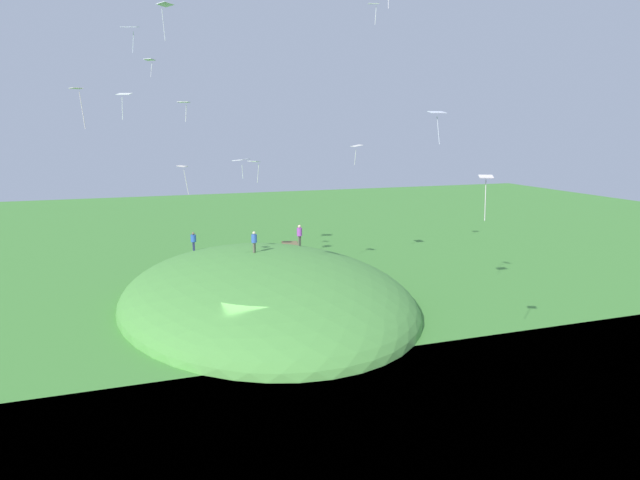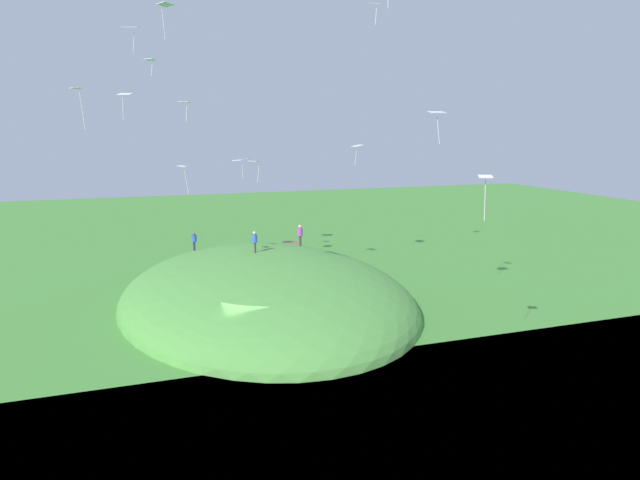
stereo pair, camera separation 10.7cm
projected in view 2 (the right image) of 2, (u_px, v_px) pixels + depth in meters
The scene contains 19 objects.
ground_plane at pixel (245, 343), 33.42m from camera, with size 160.00×160.00×0.00m, color #478B37.
grass_hill at pixel (266, 300), 41.77m from camera, with size 28.64×21.11×6.72m, color #519741.
dirt_path at pixel (293, 250), 58.94m from camera, with size 10.10×1.77×0.04m, color brown.
person_with_child at pixel (254, 239), 42.35m from camera, with size 0.59×0.59×1.64m.
person_watching_kites at pixel (300, 233), 47.64m from camera, with size 0.60×0.60×1.81m.
person_walking_path at pixel (194, 239), 47.53m from camera, with size 0.52×0.52×1.60m.
kite_0 at pixel (437, 114), 32.46m from camera, with size 0.70×0.98×1.92m.
kite_1 at pixel (125, 95), 42.31m from camera, with size 1.09×1.25×2.03m.
kite_2 at pixel (357, 146), 48.43m from camera, with size 1.18×0.85×1.78m.
kite_3 at pixel (241, 160), 34.95m from camera, with size 1.40×1.28×1.20m.
kite_4 at pixel (374, 5), 40.23m from camera, with size 0.68×0.85×1.49m.
kite_6 at pixel (485, 182), 25.64m from camera, with size 0.67×0.76×2.12m.
kite_7 at pixel (165, 7), 32.25m from camera, with size 1.14×1.01×2.04m.
kite_9 at pixel (255, 163), 39.11m from camera, with size 0.90×0.87×1.57m.
kite_10 at pixel (77, 92), 29.32m from camera, with size 0.90×0.76×2.12m.
kite_11 at pixel (183, 168), 38.33m from camera, with size 0.95×0.83×2.00m.
kite_12 at pixel (150, 61), 39.61m from camera, with size 0.85×0.86×1.22m.
kite_14 at pixel (184, 103), 40.84m from camera, with size 0.89×0.99×1.43m.
kite_15 at pixel (131, 28), 40.18m from camera, with size 1.16×1.39×1.85m.
Camera 2 is at (-31.34, 6.00, 12.51)m, focal length 31.44 mm.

